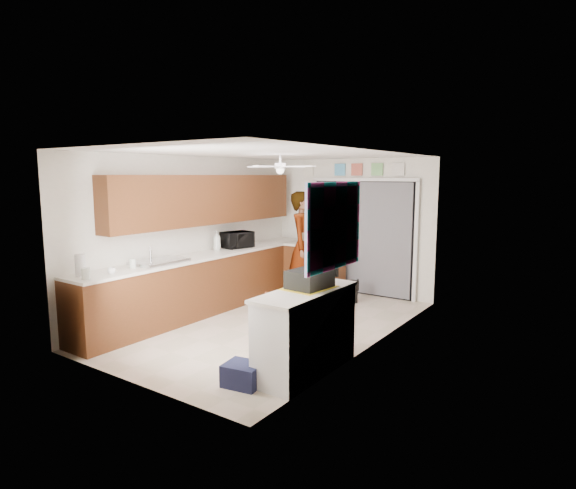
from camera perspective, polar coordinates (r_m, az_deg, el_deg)
The scene contains 41 objects.
floor at distance 7.26m, azimuth -1.82°, elevation -9.40°, with size 5.00×5.00×0.00m, color beige.
ceiling at distance 6.93m, azimuth -1.92°, elevation 10.73°, with size 5.00×5.00×0.00m, color white.
wall_back at distance 9.10m, azimuth 7.55°, elevation 2.17°, with size 3.20×3.20×0.00m, color white.
wall_front at distance 5.22m, azimuth -18.44°, elevation -2.64°, with size 3.20×3.20×0.00m, color white.
wall_left at distance 8.03m, azimuth -11.08°, elevation 1.30°, with size 5.00×5.00×0.00m, color white.
wall_right at distance 6.18m, azimuth 10.15°, elevation -0.72°, with size 5.00×5.00×0.00m, color white.
left_base_cabinets at distance 7.96m, azimuth -9.41°, elevation -4.57°, with size 0.60×4.80×0.90m, color #5F2E16.
left_countertop at distance 7.86m, azimuth -9.44°, elevation -1.24°, with size 0.62×4.80×0.04m, color white.
upper_cabinets at distance 8.02m, azimuth -9.36°, elevation 5.27°, with size 0.32×4.00×0.80m, color #5F2E16.
sink_basin at distance 7.18m, azimuth -14.99°, elevation -2.01°, with size 0.50×0.76×0.06m, color silver.
faucet at distance 7.31m, azimuth -15.99°, elevation -1.12°, with size 0.03×0.03×0.22m, color silver.
peninsula_base at distance 9.03m, azimuth 3.17°, elevation -2.95°, with size 1.00×0.60×0.90m, color #5F2E16.
peninsula_top at distance 8.95m, azimuth 3.19°, elevation -0.00°, with size 1.04×0.64×0.04m, color white.
back_opening_recess at distance 8.99m, azimuth 8.85°, elevation 0.78°, with size 2.00×0.06×2.10m, color black.
curtain_panel at distance 8.95m, azimuth 8.74°, elevation 0.76°, with size 1.90×0.03×2.05m, color slate.
door_trim_left at distance 9.45m, azimuth 3.20°, elevation 1.23°, with size 0.06×0.04×2.10m, color white.
door_trim_right at distance 8.57m, azimuth 14.91°, elevation 0.25°, with size 0.06×0.04×2.10m, color white.
door_trim_head at distance 8.89m, azimuth 8.92°, elevation 7.62°, with size 2.10×0.04×0.06m, color white.
header_frame_1 at distance 9.14m, azimuth 6.17°, elevation 8.81°, with size 0.22×0.02×0.22m, color #52A8DC.
header_frame_2 at distance 8.98m, azimuth 8.16°, elevation 8.79°, with size 0.22×0.02×0.22m, color #BD5747.
header_frame_3 at distance 8.81m, azimuth 10.51°, elevation 8.75°, with size 0.22×0.02×0.22m, color #74BD6C.
header_frame_4 at distance 8.65m, azimuth 12.95°, elevation 8.69°, with size 0.22×0.02×0.22m, color silver.
route66_sign at distance 9.50m, azimuth 2.42°, elevation 8.83°, with size 0.22×0.02×0.26m, color silver.
right_counter_base at distance 5.45m, azimuth 2.14°, elevation -10.46°, with size 0.50×1.40×0.90m, color white.
right_counter_top at distance 5.33m, azimuth 2.08°, elevation -5.64°, with size 0.54×1.44×0.04m, color white.
abstract_painting at distance 5.25m, azimuth 5.51°, elevation 2.22°, with size 0.03×1.15×0.95m, color #FF5DD2.
ceiling_fan at distance 7.08m, azimuth -0.93°, elevation 9.22°, with size 1.14×1.14×0.24m, color white.
microwave at distance 8.43m, azimuth -6.04°, elevation 0.57°, with size 0.51×0.35×0.28m, color black.
soap_bottle at distance 8.22m, azimuth -8.42°, elevation 0.51°, with size 0.13×0.13×0.33m, color silver.
cup at distance 6.56m, azimuth -20.19°, elevation -2.96°, with size 0.11×0.11×0.08m, color white.
jar_a at distance 6.34m, azimuth -22.85°, elevation -3.21°, with size 0.10×0.10×0.14m, color silver.
jar_b at distance 6.89m, azimuth -17.95°, elevation -2.15°, with size 0.08×0.08×0.13m, color silver.
paper_towel_roll at distance 6.54m, azimuth -23.40°, elevation -2.29°, with size 0.13×0.13×0.28m, color white.
suitcase at distance 5.41m, azimuth 2.59°, elevation -4.09°, with size 0.36×0.48×0.21m, color black.
suitcase_rim at distance 5.43m, azimuth 2.58°, elevation -5.22°, with size 0.44×0.58×0.02m, color yellow.
suitcase_lid at distance 5.60m, azimuth 4.18°, elevation -1.06°, with size 0.42×0.03×0.50m, color black.
cardboard_box at distance 5.71m, azimuth -1.12°, elevation -12.85°, with size 0.45×0.34×0.28m, color #C4883D.
navy_crate at distance 5.25m, azimuth -5.34°, elevation -15.10°, with size 0.39×0.32×0.24m, color #161A37.
cabinet_door_panel at distance 6.45m, azimuth -0.69°, elevation -8.58°, with size 0.44×0.03×0.67m, color #5F2E16.
man at distance 8.53m, azimuth 1.83°, elevation -0.13°, with size 0.70×0.46×1.92m, color white.
dog at distance 8.38m, azimuth 7.12°, elevation -5.52°, with size 0.24×0.55×0.43m, color black.
Camera 1 is at (4.12, -5.56, 2.19)m, focal length 30.00 mm.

